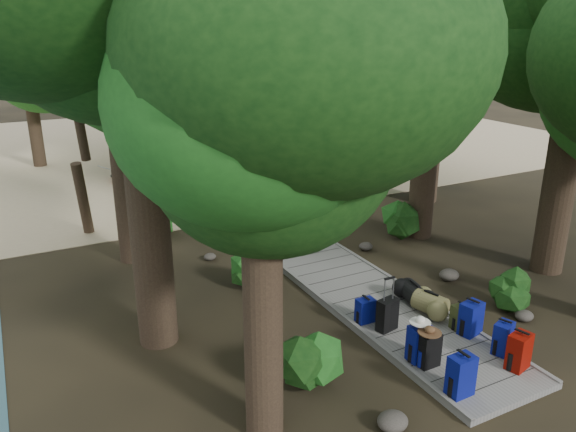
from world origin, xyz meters
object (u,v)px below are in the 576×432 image
backpack_left_b (429,348)px  backpack_right_a (519,349)px  kayak (117,177)px  lone_suitcase_on_sand (225,182)px  backpack_left_d (365,309)px  backpack_right_d (461,316)px  backpack_left_c (420,341)px  suitcase_on_boardwalk (387,315)px  duffel_right_khaki (430,303)px  backpack_right_c (471,317)px  sun_lounger (286,166)px  backpack_left_a (461,373)px  duffel_right_black (414,294)px  backpack_right_b (503,336)px

backpack_left_b → backpack_right_a: 1.49m
kayak → backpack_left_b: bearing=-77.9°
lone_suitcase_on_sand → kayak: bearing=124.2°
backpack_left_d → backpack_right_d: bearing=-34.5°
backpack_left_d → backpack_left_c: bearing=-86.1°
backpack_right_a → suitcase_on_boardwalk: 2.35m
backpack_left_b → lone_suitcase_on_sand: bearing=84.7°
suitcase_on_boardwalk → duffel_right_khaki: bearing=-6.0°
backpack_left_d → backpack_right_c: bearing=-39.4°
duffel_right_khaki → suitcase_on_boardwalk: suitcase_on_boardwalk is taller
duffel_right_khaki → kayak: size_ratio=0.18×
suitcase_on_boardwalk → backpack_left_c: bearing=-108.1°
backpack_right_c → sun_lounger: size_ratio=0.40×
backpack_left_a → sun_lounger: (3.97, 13.56, -0.19)m
lone_suitcase_on_sand → sun_lounger: size_ratio=0.39×
backpack_left_b → lone_suitcase_on_sand: backpack_left_b is taller
backpack_left_d → duffel_right_black: size_ratio=0.78×
backpack_right_a → duffel_right_black: size_ratio=1.04×
duffel_right_khaki → kayak: duffel_right_khaki is taller
backpack_left_c → kayak: backpack_left_c is taller
backpack_left_b → backpack_right_d: (1.36, 0.65, -0.07)m
suitcase_on_boardwalk → sun_lounger: size_ratio=0.36×
backpack_left_d → backpack_right_c: 1.95m
backpack_right_b → suitcase_on_boardwalk: size_ratio=1.03×
backpack_right_c → suitcase_on_boardwalk: backpack_right_c is taller
backpack_right_d → sun_lounger: 12.33m
backpack_right_a → backpack_right_b: (0.13, 0.45, -0.03)m
backpack_left_c → backpack_right_d: size_ratio=1.36×
backpack_left_d → duffel_right_khaki: backpack_left_d is taller
backpack_right_a → backpack_right_b: 0.47m
backpack_left_d → backpack_right_d: 1.79m
kayak → backpack_left_a: bearing=-78.6°
backpack_right_b → backpack_right_d: backpack_right_b is taller
duffel_right_black → suitcase_on_boardwalk: size_ratio=1.08×
duffel_right_khaki → duffel_right_black: 0.49m
backpack_left_c → suitcase_on_boardwalk: size_ratio=1.14×
duffel_right_black → kayak: bearing=115.4°
backpack_right_a → backpack_left_b: bearing=134.8°
backpack_left_c → kayak: size_ratio=0.20×
backpack_right_d → suitcase_on_boardwalk: size_ratio=0.84×
backpack_right_d → kayak: bearing=108.7°
duffel_right_black → kayak: 13.12m
backpack_left_b → backpack_right_d: backpack_left_b is taller
backpack_right_c → duffel_right_khaki: (-0.14, 0.94, -0.14)m
backpack_right_c → backpack_right_a: bearing=-107.1°
suitcase_on_boardwalk → lone_suitcase_on_sand: 10.26m
backpack_left_d → backpack_right_a: bearing=-59.4°
backpack_left_c → sun_lounger: bearing=73.5°
backpack_left_b → suitcase_on_boardwalk: 1.27m
backpack_left_d → suitcase_on_boardwalk: (0.19, -0.44, 0.05)m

